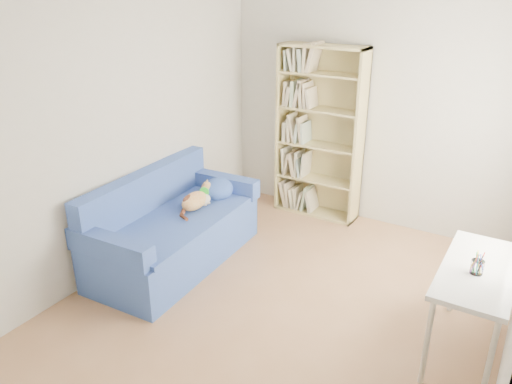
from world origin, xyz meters
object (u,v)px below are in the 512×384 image
(bookshelf, at_px, (319,141))
(desk, at_px, (477,278))
(sofa, at_px, (173,229))
(pen_cup, at_px, (477,266))

(bookshelf, distance_m, desk, 2.69)
(sofa, height_order, pen_cup, pen_cup)
(desk, bearing_deg, pen_cup, -97.31)
(pen_cup, bearing_deg, desk, 82.69)
(sofa, bearing_deg, desk, -1.24)
(desk, relative_size, pen_cup, 6.37)
(desk, xyz_separation_m, pen_cup, (-0.01, -0.08, 0.15))
(bookshelf, relative_size, desk, 1.85)
(pen_cup, bearing_deg, bookshelf, 138.44)
(sofa, relative_size, bookshelf, 0.94)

